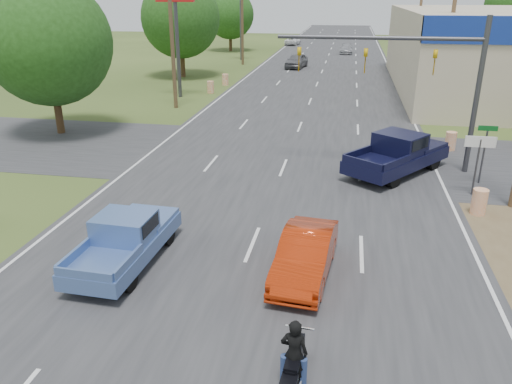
% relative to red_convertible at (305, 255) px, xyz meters
% --- Properties ---
extents(main_road, '(15.00, 180.00, 0.02)m').
position_rel_red_convertible_xyz_m(main_road, '(-1.90, 33.65, -0.67)').
color(main_road, '#2D2D30').
rests_on(main_road, ground).
extents(cross_road, '(120.00, 10.00, 0.02)m').
position_rel_red_convertible_xyz_m(cross_road, '(-1.90, 11.65, -0.67)').
color(cross_road, '#2D2D30').
rests_on(cross_road, ground).
extents(utility_pole_2, '(2.00, 0.28, 10.00)m').
position_rel_red_convertible_xyz_m(utility_pole_2, '(7.60, 24.65, 4.64)').
color(utility_pole_2, '#4C3823').
rests_on(utility_pole_2, ground).
extents(utility_pole_3, '(2.00, 0.28, 10.00)m').
position_rel_red_convertible_xyz_m(utility_pole_3, '(7.60, 42.65, 4.64)').
color(utility_pole_3, '#4C3823').
rests_on(utility_pole_3, ground).
extents(utility_pole_5, '(2.00, 0.28, 10.00)m').
position_rel_red_convertible_xyz_m(utility_pole_5, '(-11.40, 21.65, 4.64)').
color(utility_pole_5, '#4C3823').
rests_on(utility_pole_5, ground).
extents(utility_pole_6, '(2.00, 0.28, 10.00)m').
position_rel_red_convertible_xyz_m(utility_pole_6, '(-11.40, 45.65, 4.64)').
color(utility_pole_6, '#4C3823').
rests_on(utility_pole_6, ground).
extents(tree_0, '(7.14, 7.14, 8.84)m').
position_rel_red_convertible_xyz_m(tree_0, '(-15.90, 13.65, 4.58)').
color(tree_0, '#422D19').
rests_on(tree_0, ground).
extents(tree_1, '(7.56, 7.56, 9.36)m').
position_rel_red_convertible_xyz_m(tree_1, '(-15.40, 35.65, 4.89)').
color(tree_1, '#422D19').
rests_on(tree_1, ground).
extents(tree_2, '(6.72, 6.72, 8.32)m').
position_rel_red_convertible_xyz_m(tree_2, '(-16.10, 59.65, 4.27)').
color(tree_2, '#422D19').
rests_on(tree_2, ground).
extents(tree_5, '(7.98, 7.98, 9.88)m').
position_rel_red_convertible_xyz_m(tree_5, '(28.10, 88.65, 5.20)').
color(tree_5, '#422D19').
rests_on(tree_5, ground).
extents(tree_6, '(8.82, 8.82, 10.92)m').
position_rel_red_convertible_xyz_m(tree_6, '(-31.90, 88.65, 5.82)').
color(tree_6, '#422D19').
rests_on(tree_6, ground).
extents(barrel_0, '(0.56, 0.56, 1.00)m').
position_rel_red_convertible_xyz_m(barrel_0, '(6.10, 5.65, -0.18)').
color(barrel_0, orange).
rests_on(barrel_0, ground).
extents(barrel_1, '(0.56, 0.56, 1.00)m').
position_rel_red_convertible_xyz_m(barrel_1, '(6.50, 14.15, -0.18)').
color(barrel_1, orange).
rests_on(barrel_1, ground).
extents(barrel_2, '(0.56, 0.56, 1.00)m').
position_rel_red_convertible_xyz_m(barrel_2, '(-10.40, 27.65, -0.18)').
color(barrel_2, orange).
rests_on(barrel_2, ground).
extents(barrel_3, '(0.56, 0.56, 1.00)m').
position_rel_red_convertible_xyz_m(barrel_3, '(-10.10, 31.65, -0.18)').
color(barrel_3, orange).
rests_on(barrel_3, ground).
extents(pole_sign_left_near, '(3.00, 0.35, 9.20)m').
position_rel_red_convertible_xyz_m(pole_sign_left_near, '(-12.40, 25.65, 6.49)').
color(pole_sign_left_near, '#3F3F44').
rests_on(pole_sign_left_near, ground).
extents(lane_sign, '(1.20, 0.08, 2.52)m').
position_rel_red_convertible_xyz_m(lane_sign, '(6.30, 7.65, 1.22)').
color(lane_sign, '#3F3F44').
rests_on(lane_sign, ground).
extents(street_name_sign, '(0.80, 0.08, 2.61)m').
position_rel_red_convertible_xyz_m(street_name_sign, '(6.90, 9.15, 0.93)').
color(street_name_sign, '#3F3F44').
rests_on(street_name_sign, ground).
extents(signal_mast, '(9.12, 0.40, 7.00)m').
position_rel_red_convertible_xyz_m(signal_mast, '(3.92, 10.65, 4.12)').
color(signal_mast, '#3F3F44').
rests_on(signal_mast, ground).
extents(red_convertible, '(1.81, 4.24, 1.36)m').
position_rel_red_convertible_xyz_m(red_convertible, '(0.00, 0.00, 0.00)').
color(red_convertible, '#AA2607').
rests_on(red_convertible, ground).
extents(motorcycle, '(0.65, 2.10, 1.06)m').
position_rel_red_convertible_xyz_m(motorcycle, '(0.17, -4.65, -0.21)').
color(motorcycle, black).
rests_on(motorcycle, ground).
extents(rider, '(0.61, 0.42, 1.61)m').
position_rel_red_convertible_xyz_m(rider, '(0.17, -4.60, 0.12)').
color(rider, black).
rests_on(rider, ground).
extents(blue_pickup, '(2.05, 4.87, 1.59)m').
position_rel_red_convertible_xyz_m(blue_pickup, '(-5.53, -0.13, 0.12)').
color(blue_pickup, black).
rests_on(blue_pickup, ground).
extents(navy_pickup, '(5.17, 5.91, 1.90)m').
position_rel_red_convertible_xyz_m(navy_pickup, '(3.46, 9.99, 0.28)').
color(navy_pickup, black).
rests_on(navy_pickup, ground).
extents(distant_car_grey, '(2.53, 4.80, 1.56)m').
position_rel_red_convertible_xyz_m(distant_car_grey, '(-4.90, 43.92, 0.10)').
color(distant_car_grey, '#5C5C61').
rests_on(distant_car_grey, ground).
extents(distant_car_silver, '(1.71, 4.22, 1.22)m').
position_rel_red_convertible_xyz_m(distant_car_silver, '(0.36, 59.26, -0.07)').
color(distant_car_silver, '#9F9FA3').
rests_on(distant_car_silver, ground).
extents(distant_car_white, '(2.44, 4.39, 1.16)m').
position_rel_red_convertible_xyz_m(distant_car_white, '(-8.26, 69.97, -0.10)').
color(distant_car_white, white).
rests_on(distant_car_white, ground).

